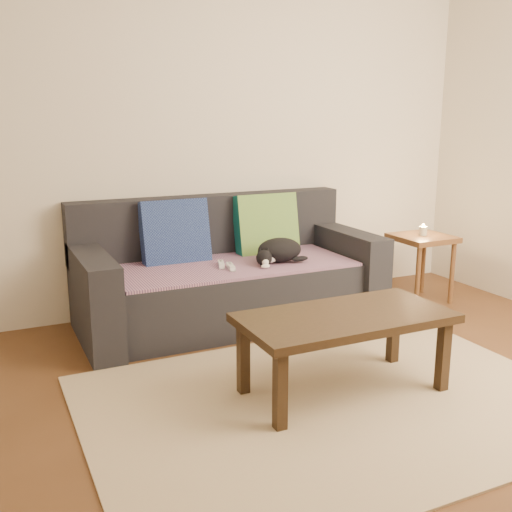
{
  "coord_description": "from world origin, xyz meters",
  "views": [
    {
      "loc": [
        -1.57,
        -2.24,
        1.44
      ],
      "look_at": [
        0.05,
        1.2,
        0.55
      ],
      "focal_mm": 42.0,
      "sensor_mm": 36.0,
      "label": 1
    }
  ],
  "objects_px": {
    "cat": "(278,251)",
    "side_table": "(422,247)",
    "sofa": "(228,279)",
    "wii_remote_a": "(221,264)",
    "coffee_table": "(345,324)",
    "wii_remote_b": "(231,267)"
  },
  "relations": [
    {
      "from": "side_table",
      "to": "wii_remote_b",
      "type": "bearing_deg",
      "value": -179.61
    },
    {
      "from": "wii_remote_a",
      "to": "sofa",
      "type": "bearing_deg",
      "value": -19.37
    },
    {
      "from": "sofa",
      "to": "side_table",
      "type": "distance_m",
      "value": 1.59
    },
    {
      "from": "wii_remote_b",
      "to": "side_table",
      "type": "distance_m",
      "value": 1.64
    },
    {
      "from": "cat",
      "to": "wii_remote_a",
      "type": "relative_size",
      "value": 2.64
    },
    {
      "from": "wii_remote_a",
      "to": "wii_remote_b",
      "type": "distance_m",
      "value": 0.09
    },
    {
      "from": "sofa",
      "to": "coffee_table",
      "type": "distance_m",
      "value": 1.35
    },
    {
      "from": "coffee_table",
      "to": "wii_remote_b",
      "type": "bearing_deg",
      "value": 98.65
    },
    {
      "from": "coffee_table",
      "to": "wii_remote_a",
      "type": "bearing_deg",
      "value": 99.61
    },
    {
      "from": "cat",
      "to": "side_table",
      "type": "bearing_deg",
      "value": 8.04
    },
    {
      "from": "sofa",
      "to": "cat",
      "type": "relative_size",
      "value": 5.29
    },
    {
      "from": "cat",
      "to": "side_table",
      "type": "height_order",
      "value": "cat"
    },
    {
      "from": "cat",
      "to": "side_table",
      "type": "xyz_separation_m",
      "value": [
        1.26,
        -0.02,
        -0.09
      ]
    },
    {
      "from": "cat",
      "to": "wii_remote_b",
      "type": "height_order",
      "value": "cat"
    },
    {
      "from": "wii_remote_b",
      "to": "side_table",
      "type": "bearing_deg",
      "value": -77.6
    },
    {
      "from": "wii_remote_a",
      "to": "coffee_table",
      "type": "distance_m",
      "value": 1.23
    },
    {
      "from": "wii_remote_b",
      "to": "cat",
      "type": "bearing_deg",
      "value": -72.96
    },
    {
      "from": "side_table",
      "to": "coffee_table",
      "type": "bearing_deg",
      "value": -142.26
    },
    {
      "from": "cat",
      "to": "side_table",
      "type": "distance_m",
      "value": 1.27
    },
    {
      "from": "cat",
      "to": "wii_remote_a",
      "type": "bearing_deg",
      "value": -178.41
    },
    {
      "from": "sofa",
      "to": "wii_remote_b",
      "type": "bearing_deg",
      "value": -106.65
    },
    {
      "from": "cat",
      "to": "wii_remote_b",
      "type": "bearing_deg",
      "value": -165.93
    }
  ]
}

